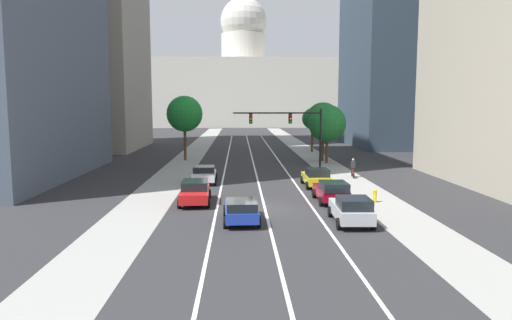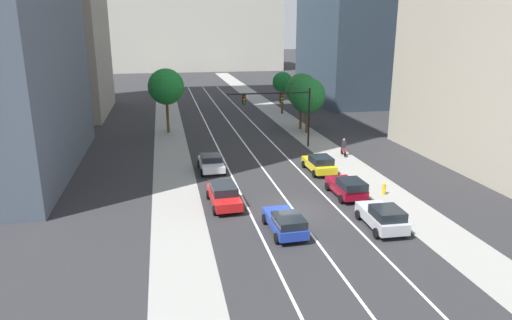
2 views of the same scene
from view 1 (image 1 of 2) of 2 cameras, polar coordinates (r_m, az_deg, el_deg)
ground_plane at (r=69.64m, az=-0.74°, el=1.30°), size 400.00×400.00×0.00m
sidewalk_left at (r=64.94m, az=-7.55°, el=0.85°), size 3.48×130.00×0.01m
sidewalk_right at (r=65.34m, az=6.24°, el=0.90°), size 3.48×130.00×0.01m
lane_stripe_left at (r=54.73m, az=-3.55°, el=-0.18°), size 0.16×90.00×0.01m
lane_stripe_center at (r=54.73m, az=-0.37°, el=-0.17°), size 0.16×90.00×0.01m
lane_stripe_right at (r=54.91m, az=2.81°, el=-0.16°), size 0.16×90.00×0.01m
office_tower_far_right at (r=80.12m, az=17.61°, el=13.98°), size 17.30×21.58×34.20m
capitol_building at (r=147.47m, az=-1.48°, el=8.87°), size 53.16×28.64×39.54m
car_silver at (r=26.76m, az=11.40°, el=-5.85°), size 2.15×4.25×1.58m
car_blue at (r=26.57m, az=-1.78°, el=-5.97°), size 2.10×4.27×1.38m
car_yellow at (r=38.26m, az=7.26°, el=-2.05°), size 2.09×4.22×1.51m
car_crimson at (r=32.22m, az=9.06°, el=-3.69°), size 2.06×4.13×1.52m
car_red at (r=31.92m, az=-7.33°, el=-3.77°), size 2.19×4.65×1.51m
car_white at (r=40.13m, az=-6.25°, el=-1.70°), size 2.18×4.15×1.39m
traffic_signal_mast at (r=46.51m, az=4.31°, el=4.15°), size 8.65×0.39×6.14m
fire_hydrant at (r=32.94m, az=14.07°, el=-4.16°), size 0.26×0.35×0.91m
cyclist at (r=43.56m, az=11.56°, el=-0.96°), size 0.38×1.70×1.72m
street_tree_near_left at (r=56.34m, az=-8.57°, el=5.49°), size 4.20×4.20×7.56m
street_tree_mid_right at (r=53.51m, az=8.53°, el=4.37°), size 4.17×4.17×6.55m
street_tree_near_right at (r=55.64m, az=8.03°, el=4.84°), size 3.93×3.93×6.80m
street_tree_far_right at (r=66.31m, az=6.78°, el=4.92°), size 2.88×2.88×6.03m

